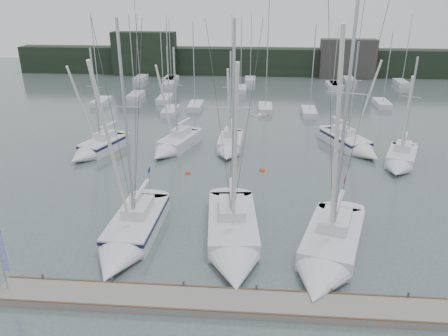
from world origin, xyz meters
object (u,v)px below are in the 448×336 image
object	(u,v)px
sailboat_mid_a	(95,149)
buoy_b	(262,171)
sailboat_near_right	(327,256)
sailboat_near_center	(234,243)
sailboat_mid_b	(172,146)
sailboat_mid_c	(229,147)
sailboat_mid_d	(353,145)
sailboat_near_left	(129,237)
sailboat_mid_e	(400,162)
buoy_a	(188,174)
dock_banner	(2,253)

from	to	relation	value
sailboat_mid_a	buoy_b	size ratio (longest dim) A/B	20.49
sailboat_near_right	buoy_b	xyz separation A→B (m)	(-3.85, 14.52, -0.62)
sailboat_near_center	sailboat_mid_b	bearing A→B (deg)	106.94
sailboat_mid_c	sailboat_mid_d	world-z (taller)	sailboat_mid_d
sailboat_near_center	buoy_b	xyz separation A→B (m)	(1.86, 13.41, -0.56)
sailboat_near_center	sailboat_mid_a	xyz separation A→B (m)	(-14.87, 16.30, 0.04)
sailboat_near_left	sailboat_mid_e	world-z (taller)	sailboat_near_left
sailboat_near_left	sailboat_mid_e	xyz separation A→B (m)	(21.47, 15.19, -0.05)
sailboat_near_right	sailboat_near_left	bearing A→B (deg)	-167.96
sailboat_near_center	sailboat_near_right	world-z (taller)	sailboat_near_right
sailboat_mid_c	buoy_b	world-z (taller)	sailboat_mid_c
sailboat_near_left	sailboat_mid_c	distance (m)	18.85
sailboat_near_left	buoy_b	xyz separation A→B (m)	(8.66, 13.35, -0.61)
sailboat_near_left	sailboat_mid_d	distance (m)	26.58
sailboat_mid_b	buoy_a	bearing A→B (deg)	-48.83
sailboat_near_center	buoy_b	bearing A→B (deg)	76.75
sailboat_mid_a	sailboat_mid_b	world-z (taller)	sailboat_mid_a
sailboat_mid_b	sailboat_mid_c	size ratio (longest dim) A/B	1.04
sailboat_mid_e	buoy_b	xyz separation A→B (m)	(-12.80, -1.84, -0.55)
sailboat_mid_a	sailboat_mid_d	world-z (taller)	sailboat_mid_d
sailboat_near_center	sailboat_mid_a	distance (m)	22.07
sailboat_mid_a	sailboat_mid_b	bearing A→B (deg)	30.53
sailboat_near_center	sailboat_mid_c	size ratio (longest dim) A/B	1.42
sailboat_mid_d	sailboat_near_center	bearing A→B (deg)	-143.28
sailboat_mid_b	buoy_a	distance (m)	6.18
sailboat_near_left	sailboat_mid_c	world-z (taller)	sailboat_near_left
buoy_a	dock_banner	size ratio (longest dim) A/B	0.14
sailboat_mid_a	sailboat_mid_d	xyz separation A→B (m)	(26.10, 3.28, -0.00)
buoy_a	sailboat_mid_c	bearing A→B (deg)	60.47
buoy_b	sailboat_mid_e	bearing A→B (deg)	8.16
sailboat_near_left	sailboat_near_right	size ratio (longest dim) A/B	0.87
sailboat_near_left	buoy_b	world-z (taller)	sailboat_near_left
sailboat_mid_e	sailboat_near_right	bearing A→B (deg)	-96.98
sailboat_mid_c	buoy_a	size ratio (longest dim) A/B	20.01
sailboat_mid_b	buoy_b	bearing A→B (deg)	-8.01
sailboat_mid_d	dock_banner	world-z (taller)	sailboat_mid_d
sailboat_near_center	sailboat_mid_e	bearing A→B (deg)	40.75
buoy_a	dock_banner	world-z (taller)	dock_banner
sailboat_mid_b	sailboat_mid_d	bearing A→B (deg)	23.15
dock_banner	sailboat_mid_e	bearing A→B (deg)	56.84
sailboat_near_left	dock_banner	world-z (taller)	sailboat_near_left
sailboat_mid_d	dock_banner	size ratio (longest dim) A/B	2.96
sailboat_near_right	buoy_b	size ratio (longest dim) A/B	31.65
sailboat_mid_b	buoy_b	distance (m)	10.20
sailboat_near_left	sailboat_near_right	bearing A→B (deg)	-3.38
sailboat_near_left	buoy_a	size ratio (longest dim) A/B	28.15
sailboat_mid_a	sailboat_mid_c	xyz separation A→B (m)	(13.38, 1.84, -0.04)
sailboat_near_right	sailboat_mid_d	size ratio (longest dim) A/B	1.48
buoy_b	sailboat_mid_c	bearing A→B (deg)	125.25
buoy_b	dock_banner	xyz separation A→B (m)	(-13.67, -18.76, 2.72)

